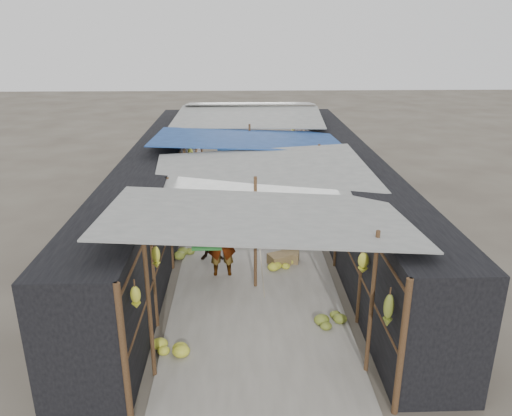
{
  "coord_description": "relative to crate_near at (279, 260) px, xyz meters",
  "views": [
    {
      "loc": [
        -0.31,
        -7.02,
        5.55
      ],
      "look_at": [
        0.07,
        4.79,
        1.25
      ],
      "focal_mm": 35.0,
      "sensor_mm": 36.0,
      "label": 1
    }
  ],
  "objects": [
    {
      "name": "market_canopy",
      "position": [
        -0.59,
        2.75,
        2.26
      ],
      "size": [
        5.62,
        15.2,
        2.77
      ],
      "color": "brown",
      "rests_on": "ground"
    },
    {
      "name": "shopper_blue",
      "position": [
        -1.58,
        0.36,
        0.62
      ],
      "size": [
        0.75,
        0.59,
        1.53
      ],
      "primitive_type": "imported",
      "rotation": [
        0.0,
        0.0,
        -0.01
      ],
      "color": "navy",
      "rests_on": "ground"
    },
    {
      "name": "stall_right",
      "position": [
        2.08,
        2.43,
        1.0
      ],
      "size": [
        1.4,
        15.0,
        2.3
      ],
      "primitive_type": "cube",
      "color": "black",
      "rests_on": "ground"
    },
    {
      "name": "crate_back",
      "position": [
        -0.7,
        7.74,
        -0.02
      ],
      "size": [
        0.48,
        0.45,
        0.25
      ],
      "primitive_type": "cube",
      "rotation": [
        0.0,
        0.0,
        -0.39
      ],
      "color": "#98794D",
      "rests_on": "ground"
    },
    {
      "name": "crate_mid",
      "position": [
        0.28,
        0.16,
        -0.01
      ],
      "size": [
        0.52,
        0.45,
        0.28
      ],
      "primitive_type": "cube",
      "rotation": [
        0.0,
        0.0,
        -0.19
      ],
      "color": "#98794D",
      "rests_on": "ground"
    },
    {
      "name": "black_basin",
      "position": [
        0.65,
        4.28,
        -0.07
      ],
      "size": [
        0.54,
        0.54,
        0.16
      ],
      "primitive_type": "cylinder",
      "color": "black",
      "rests_on": "ground"
    },
    {
      "name": "aisle_slab",
      "position": [
        -0.62,
        2.43,
        -0.14
      ],
      "size": [
        3.6,
        16.0,
        0.02
      ],
      "primitive_type": "cube",
      "color": "#9E998E",
      "rests_on": "ground"
    },
    {
      "name": "ground",
      "position": [
        -0.62,
        -4.07,
        -0.15
      ],
      "size": [
        80.0,
        80.0,
        0.0
      ],
      "primitive_type": "plane",
      "color": "#6B6356",
      "rests_on": "ground"
    },
    {
      "name": "vendor_elderly",
      "position": [
        -1.39,
        -0.48,
        0.77
      ],
      "size": [
        0.69,
        0.47,
        1.83
      ],
      "primitive_type": "imported",
      "rotation": [
        0.0,
        0.0,
        3.19
      ],
      "color": "white",
      "rests_on": "ground"
    },
    {
      "name": "stall_left",
      "position": [
        -3.32,
        2.43,
        1.0
      ],
      "size": [
        1.4,
        15.0,
        2.3
      ],
      "primitive_type": "cube",
      "color": "black",
      "rests_on": "ground"
    },
    {
      "name": "hanging_bananas",
      "position": [
        -0.51,
        2.53,
        1.5
      ],
      "size": [
        3.96,
        14.18,
        0.87
      ],
      "color": "gold",
      "rests_on": "ground"
    },
    {
      "name": "crate_near",
      "position": [
        0.0,
        0.0,
        0.0
      ],
      "size": [
        0.6,
        0.55,
        0.29
      ],
      "primitive_type": "cube",
      "rotation": [
        0.0,
        0.0,
        0.42
      ],
      "color": "#98794D",
      "rests_on": "ground"
    },
    {
      "name": "vendor_seated",
      "position": [
        0.7,
        3.24,
        0.35
      ],
      "size": [
        0.42,
        0.67,
        1.0
      ],
      "primitive_type": "imported",
      "rotation": [
        0.0,
        0.0,
        -1.5
      ],
      "color": "#4E4743",
      "rests_on": "ground"
    },
    {
      "name": "floor_bananas",
      "position": [
        -0.67,
        2.76,
        0.0
      ],
      "size": [
        3.74,
        10.78,
        0.36
      ],
      "color": "gold",
      "rests_on": "ground"
    }
  ]
}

